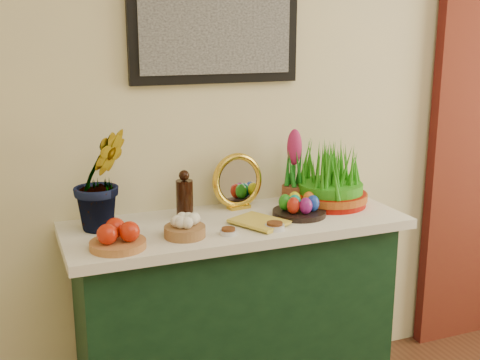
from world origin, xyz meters
name	(u,v)px	position (x,y,z in m)	size (l,w,h in m)	color
sideboard	(236,322)	(-0.34, 2.00, 0.42)	(1.30, 0.45, 0.85)	#13351C
tablecloth	(236,224)	(-0.34, 2.00, 0.87)	(1.40, 0.55, 0.04)	silver
hyacinth_green	(100,163)	(-0.86, 2.09, 1.15)	(0.26, 0.22, 0.53)	#18771A
apple_bowl	(118,237)	(-0.85, 1.85, 0.93)	(0.25, 0.25, 0.10)	#AC6936
garlic_basket	(185,228)	(-0.59, 1.88, 0.93)	(0.21, 0.21, 0.09)	olive
vinegar_cruet	(185,197)	(-0.52, 2.10, 0.98)	(0.07, 0.07, 0.20)	black
mirror	(238,182)	(-0.27, 2.16, 1.01)	(0.25, 0.09, 0.25)	gold
book	(246,226)	(-0.35, 1.87, 0.90)	(0.14, 0.21, 0.03)	gold
spice_dish_left	(228,232)	(-0.43, 1.84, 0.90)	(0.07, 0.07, 0.03)	silver
spice_dish_right	(275,226)	(-0.24, 1.83, 0.90)	(0.08, 0.08, 0.03)	silver
egg_plate	(299,207)	(-0.07, 1.96, 0.93)	(0.28, 0.28, 0.09)	black
hyacinth_pink	(294,171)	(-0.01, 2.12, 1.04)	(0.10, 0.10, 0.34)	brown
wheatgrass_sabzeh	(331,179)	(0.13, 2.05, 1.01)	(0.33, 0.33, 0.27)	#9B0C03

